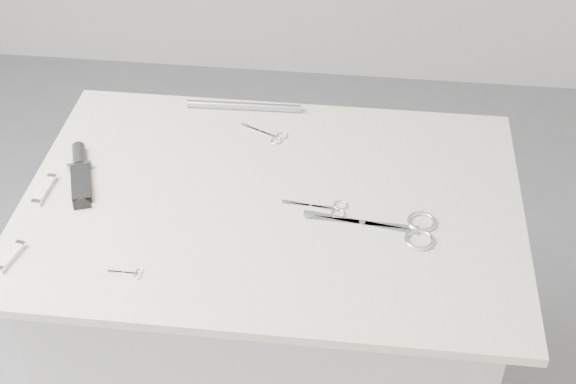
# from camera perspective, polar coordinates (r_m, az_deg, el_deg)

# --- Properties ---
(plinth) EXTENTS (0.90, 0.60, 0.90)m
(plinth) POSITION_cam_1_polar(r_m,az_deg,el_deg) (1.95, -0.98, -11.11)
(plinth) COLOR #B7B7B5
(plinth) RESTS_ON ground
(display_board) EXTENTS (1.00, 0.70, 0.02)m
(display_board) POSITION_cam_1_polar(r_m,az_deg,el_deg) (1.62, -1.16, -0.77)
(display_board) COLOR beige
(display_board) RESTS_ON plinth
(large_shears) EXTENTS (0.25, 0.11, 0.01)m
(large_shears) POSITION_cam_1_polar(r_m,az_deg,el_deg) (1.56, 7.92, -2.54)
(large_shears) COLOR white
(large_shears) RESTS_ON display_board
(embroidery_scissors_a) EXTENTS (0.13, 0.06, 0.00)m
(embroidery_scissors_a) POSITION_cam_1_polar(r_m,az_deg,el_deg) (1.59, 2.81, -1.13)
(embroidery_scissors_a) COLOR white
(embroidery_scissors_a) RESTS_ON display_board
(embroidery_scissors_b) EXTENTS (0.11, 0.07, 0.00)m
(embroidery_scissors_b) POSITION_cam_1_polar(r_m,az_deg,el_deg) (1.78, -1.25, 4.07)
(embroidery_scissors_b) COLOR white
(embroidery_scissors_b) RESTS_ON display_board
(tiny_scissors) EXTENTS (0.06, 0.03, 0.00)m
(tiny_scissors) POSITION_cam_1_polar(r_m,az_deg,el_deg) (1.48, -11.15, -5.68)
(tiny_scissors) COLOR white
(tiny_scissors) RESTS_ON display_board
(sheathed_knife) EXTENTS (0.09, 0.19, 0.02)m
(sheathed_knife) POSITION_cam_1_polar(r_m,az_deg,el_deg) (1.72, -14.57, 1.43)
(sheathed_knife) COLOR black
(sheathed_knife) RESTS_ON display_board
(pocket_knife_a) EXTENTS (0.03, 0.08, 0.01)m
(pocket_knife_a) POSITION_cam_1_polar(r_m,az_deg,el_deg) (1.57, -19.14, -4.38)
(pocket_knife_a) COLOR silver
(pocket_knife_a) RESTS_ON display_board
(pocket_knife_b) EXTENTS (0.02, 0.09, 0.01)m
(pocket_knife_b) POSITION_cam_1_polar(r_m,az_deg,el_deg) (1.70, -16.94, 0.16)
(pocket_knife_b) COLOR silver
(pocket_knife_b) RESTS_ON display_board
(metal_rail) EXTENTS (0.26, 0.03, 0.02)m
(metal_rail) POSITION_cam_1_polar(r_m,az_deg,el_deg) (1.87, -3.18, 6.12)
(metal_rail) COLOR gray
(metal_rail) RESTS_ON display_board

